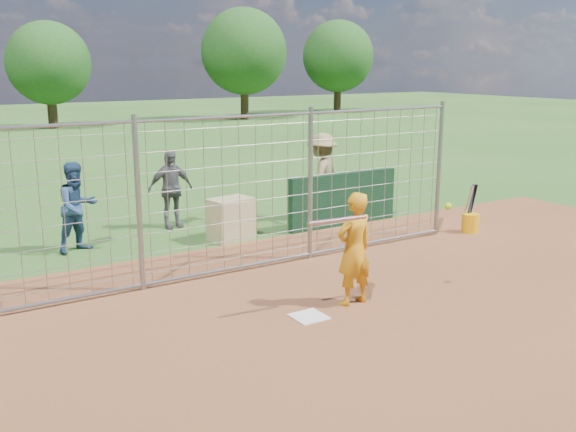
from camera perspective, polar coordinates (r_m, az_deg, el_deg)
ground at (r=8.80m, az=1.13°, el=-8.58°), size 100.00×100.00×0.00m
infield_dirt at (r=6.74m, az=15.85°, el=-16.35°), size 18.00×18.00×0.00m
home_plate at (r=8.64m, az=1.87°, el=-8.94°), size 0.43×0.43×0.02m
dugout_wall at (r=13.35m, az=4.88°, el=1.51°), size 2.60×0.20×1.10m
batter at (r=8.90m, az=5.91°, el=-2.94°), size 0.61×0.42×1.60m
bystander_a at (r=11.97m, az=-18.19°, el=0.75°), size 0.94×0.83×1.62m
bystander_b at (r=13.27m, az=-10.40°, el=2.38°), size 0.95×0.40×1.61m
bystander_c at (r=13.79m, az=3.00°, el=3.54°), size 1.39×1.25×1.86m
equipment_bin at (r=12.29m, az=-5.10°, el=-0.25°), size 0.88×0.67×0.80m
equipment_in_play at (r=8.55m, az=6.88°, el=-0.05°), size 2.12×0.50×0.14m
bucket_with_bats at (r=13.29m, az=15.90°, el=-0.37°), size 0.34×0.35×0.98m
backstop_fence at (r=10.10m, az=-5.07°, el=1.73°), size 9.08×0.08×2.60m
tree_line at (r=35.76m, az=-20.42°, el=13.29°), size 44.66×6.72×6.48m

